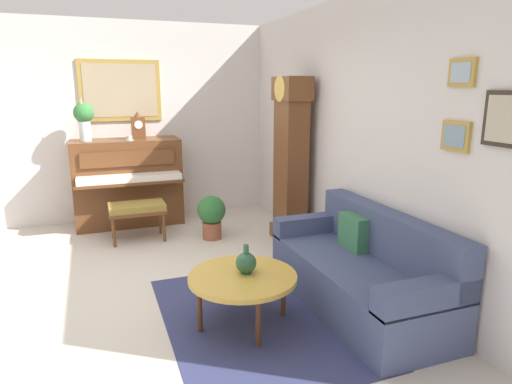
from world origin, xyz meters
name	(u,v)px	position (x,y,z in m)	size (l,w,h in m)	color
ground_plane	(123,297)	(0.00, 0.00, -0.05)	(6.40, 6.00, 0.10)	beige
wall_left	(103,122)	(-2.60, 0.01, 1.41)	(0.13, 4.90, 2.80)	silver
wall_back	(349,135)	(0.01, 2.40, 1.40)	(5.30, 0.13, 2.80)	silver
area_rug	(258,318)	(0.91, 1.03, 0.00)	(2.10, 1.50, 0.01)	navy
piano	(128,182)	(-2.23, 0.27, 0.61)	(0.87, 1.44, 1.20)	brown
piano_bench	(137,209)	(-1.46, 0.30, 0.41)	(0.42, 0.70, 0.48)	brown
grandfather_clock	(291,165)	(-0.82, 2.10, 0.96)	(0.52, 0.34, 2.03)	brown
couch	(362,272)	(1.00, 1.98, 0.31)	(1.90, 0.80, 0.84)	#424C70
coffee_table	(243,278)	(0.94, 0.89, 0.40)	(0.88, 0.88, 0.43)	gold
mantel_clock	(138,126)	(-2.23, 0.45, 1.37)	(0.13, 0.18, 0.38)	brown
flower_vase	(84,117)	(-2.23, -0.24, 1.51)	(0.26, 0.26, 0.58)	silver
teacup	(129,139)	(-2.11, 0.31, 1.22)	(0.12, 0.12, 0.06)	#ADC6D6
green_jug	(246,263)	(0.91, 0.93, 0.51)	(0.17, 0.17, 0.24)	#234C33
potted_plant	(212,214)	(-1.21, 1.19, 0.32)	(0.36, 0.36, 0.56)	#935138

